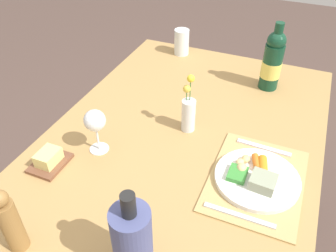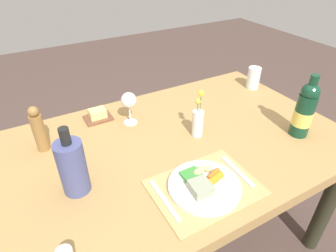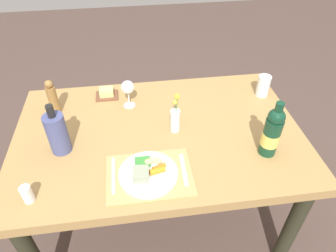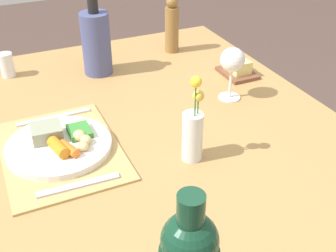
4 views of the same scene
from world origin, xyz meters
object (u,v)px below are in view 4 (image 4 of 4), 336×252
Objects in this scene: wine_glass at (232,62)px; salt_shaker at (7,65)px; butter_dish at (238,69)px; fork at (54,117)px; dining_table at (176,167)px; knife at (79,185)px; pepper_mill at (172,26)px; flower_vase at (194,131)px; dinner_plate at (59,143)px; cooler_bottle at (96,42)px.

salt_shaker is at bearing -126.29° from wine_glass.
fork is at bearing -86.86° from butter_dish.
knife reaches higher than dining_table.
wine_glass is at bearing -40.52° from butter_dish.
fork is 0.60m from pepper_mill.
pepper_mill reaches higher than butter_dish.
wine_glass is 0.72× the size of flower_vase.
flower_vase is at bearing -46.89° from wine_glass.
fork and knife have the same top height.
dinner_plate is at bearing -83.69° from wine_glass.
pepper_mill is (-0.46, 0.53, 0.08)m from dinner_plate.
flower_vase is 1.74× the size of butter_dish.
salt_shaker is at bearing -151.90° from flower_vase.
flower_vase reaches higher than knife.
pepper_mill reaches higher than dining_table.
butter_dish is (0.28, 0.12, -0.08)m from pepper_mill.
butter_dish is (-0.35, 0.35, -0.06)m from flower_vase.
fork is 0.54m from wine_glass.
flower_vase is at bearing 91.23° from knife.
flower_vase is at bearing 60.19° from dinner_plate.
cooler_bottle is (-0.56, 0.22, 0.10)m from knife.
salt_shaker reaches higher than dinner_plate.
wine_glass reaches higher than dinner_plate.
flower_vase is (0.01, 0.29, 0.07)m from knife.
wine_glass is at bearing 133.11° from flower_vase.
flower_vase is (0.32, 0.28, 0.07)m from fork.
dinner_plate reaches higher than knife.
butter_dish is at bearing 106.24° from dinner_plate.
flower_vase is (0.09, 0.00, 0.17)m from dining_table.
knife is 1.44× the size of butter_dish.
cooler_bottle is at bearing -77.88° from pepper_mill.
wine_glass reaches higher than salt_shaker.
dinner_plate is 3.26× the size of salt_shaker.
dining_table is at bearing 49.48° from fork.
pepper_mill is 0.31m from cooler_bottle.
knife is (0.08, -0.28, 0.10)m from dining_table.
salt_shaker is at bearing -113.68° from butter_dish.
butter_dish is at bearing 139.48° from wine_glass.
cooler_bottle reaches higher than butter_dish.
flower_vase reaches higher than wine_glass.
wine_glass reaches higher than fork.
dining_table is 18.27× the size of salt_shaker.
fork is 0.34m from cooler_bottle.
salt_shaker is at bearing -93.18° from pepper_mill.
salt_shaker is at bearing -148.68° from dining_table.
pepper_mill reaches higher than fork.
pepper_mill reaches higher than knife.
dining_table is 5.55× the size of cooler_bottle.
dinner_plate reaches higher than dining_table.
fork is at bearing -130.58° from dining_table.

